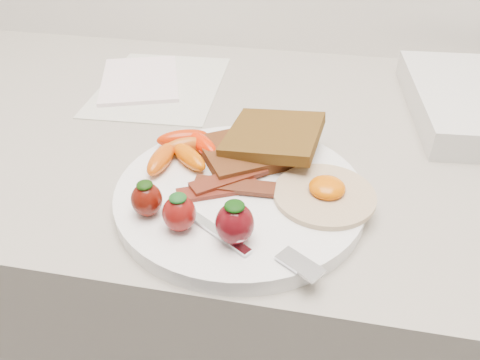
# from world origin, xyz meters

# --- Properties ---
(counter) EXTENTS (2.00, 0.60, 0.90)m
(counter) POSITION_xyz_m (0.00, 1.70, 0.45)
(counter) COLOR gray
(counter) RESTS_ON ground
(plate) EXTENTS (0.27, 0.27, 0.02)m
(plate) POSITION_xyz_m (-0.03, 1.54, 0.91)
(plate) COLOR white
(plate) RESTS_ON counter
(toast_lower) EXTENTS (0.13, 0.13, 0.01)m
(toast_lower) POSITION_xyz_m (-0.04, 1.60, 0.93)
(toast_lower) COLOR black
(toast_lower) RESTS_ON plate
(toast_upper) EXTENTS (0.12, 0.12, 0.03)m
(toast_upper) POSITION_xyz_m (-0.00, 1.62, 0.94)
(toast_upper) COLOR #402A0F
(toast_upper) RESTS_ON toast_lower
(fried_egg) EXTENTS (0.12, 0.12, 0.02)m
(fried_egg) POSITION_xyz_m (0.06, 1.54, 0.92)
(fried_egg) COLOR beige
(fried_egg) RESTS_ON plate
(bacon_strips) EXTENTS (0.10, 0.08, 0.01)m
(bacon_strips) POSITION_xyz_m (-0.04, 1.53, 0.92)
(bacon_strips) COLOR #491204
(bacon_strips) RESTS_ON plate
(baby_carrots) EXTENTS (0.09, 0.10, 0.02)m
(baby_carrots) POSITION_xyz_m (-0.10, 1.59, 0.93)
(baby_carrots) COLOR #C35915
(baby_carrots) RESTS_ON plate
(strawberries) EXTENTS (0.13, 0.06, 0.04)m
(strawberries) POSITION_xyz_m (-0.06, 1.46, 0.94)
(strawberries) COLOR #530E06
(strawberries) RESTS_ON plate
(fork) EXTENTS (0.16, 0.08, 0.00)m
(fork) POSITION_xyz_m (-0.00, 1.45, 0.92)
(fork) COLOR white
(fork) RESTS_ON plate
(paper_sheet) EXTENTS (0.20, 0.26, 0.00)m
(paper_sheet) POSITION_xyz_m (-0.21, 1.81, 0.90)
(paper_sheet) COLOR silver
(paper_sheet) RESTS_ON counter
(notepad) EXTENTS (0.17, 0.21, 0.01)m
(notepad) POSITION_xyz_m (-0.25, 1.81, 0.91)
(notepad) COLOR white
(notepad) RESTS_ON paper_sheet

